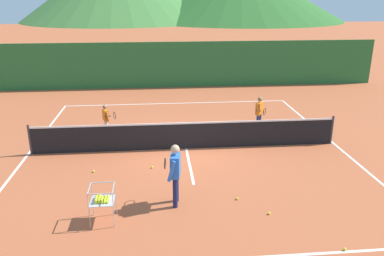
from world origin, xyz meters
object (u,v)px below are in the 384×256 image
at_px(instructor, 175,169).
at_px(student_1, 260,110).
at_px(tennis_ball_0, 152,167).
at_px(tennis_ball_4, 269,213).
at_px(tennis_ball_2, 237,199).
at_px(tennis_ball_6, 345,249).
at_px(tennis_net, 186,135).
at_px(student_0, 106,117).
at_px(tennis_ball_5, 94,171).
at_px(ball_cart, 102,199).

distance_m(instructor, student_1, 6.54).
distance_m(student_1, tennis_ball_0, 5.36).
distance_m(student_1, tennis_ball_4, 6.38).
distance_m(tennis_ball_0, tennis_ball_2, 3.14).
bearing_deg(tennis_ball_4, tennis_ball_0, 134.09).
height_order(tennis_ball_4, tennis_ball_6, same).
bearing_deg(instructor, tennis_net, 81.27).
height_order(student_0, student_1, student_1).
xyz_separation_m(tennis_ball_5, tennis_ball_6, (5.89, -4.39, 0.00)).
relative_size(instructor, tennis_ball_6, 24.33).
distance_m(instructor, tennis_ball_6, 4.28).
bearing_deg(tennis_net, student_0, 149.30).
height_order(student_0, tennis_ball_2, student_0).
height_order(ball_cart, tennis_ball_5, ball_cart).
height_order(tennis_ball_2, tennis_ball_6, same).
bearing_deg(student_0, tennis_ball_5, -90.65).
bearing_deg(tennis_ball_5, tennis_ball_4, -31.28).
distance_m(tennis_net, student_1, 3.50).
relative_size(tennis_net, tennis_ball_0, 156.54).
bearing_deg(tennis_ball_5, instructor, -41.30).
height_order(tennis_ball_2, tennis_ball_4, same).
bearing_deg(tennis_ball_6, instructor, 146.79).
distance_m(student_0, tennis_ball_6, 9.76).
bearing_deg(tennis_net, student_1, 29.01).
height_order(student_1, tennis_ball_5, student_1).
relative_size(tennis_net, tennis_ball_2, 156.54).
bearing_deg(tennis_ball_4, tennis_ball_2, 128.92).
xyz_separation_m(tennis_net, tennis_ball_5, (-2.97, -1.65, -0.47)).
relative_size(ball_cart, tennis_ball_0, 13.22).
bearing_deg(instructor, ball_cart, -160.08).
bearing_deg(tennis_ball_2, tennis_ball_0, 135.77).
height_order(tennis_net, ball_cart, tennis_net).
xyz_separation_m(instructor, tennis_ball_6, (3.49, -2.29, -0.96)).
bearing_deg(ball_cart, tennis_net, 61.83).
bearing_deg(ball_cart, tennis_ball_5, 102.62).
bearing_deg(student_1, instructor, -123.63).
bearing_deg(ball_cart, student_0, 95.37).
relative_size(tennis_net, student_0, 8.96).
height_order(tennis_net, tennis_ball_5, tennis_net).
distance_m(tennis_net, tennis_ball_6, 6.73).
bearing_deg(student_0, instructor, -66.79).
relative_size(student_0, tennis_ball_4, 17.47).
relative_size(student_0, tennis_ball_0, 17.47).
bearing_deg(student_0, ball_cart, -84.63).
height_order(instructor, tennis_ball_0, instructor).
distance_m(tennis_ball_5, tennis_ball_6, 7.35).
height_order(tennis_ball_0, tennis_ball_6, same).
relative_size(student_1, tennis_ball_5, 20.01).
distance_m(tennis_net, instructor, 3.83).
distance_m(tennis_net, tennis_ball_0, 1.98).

